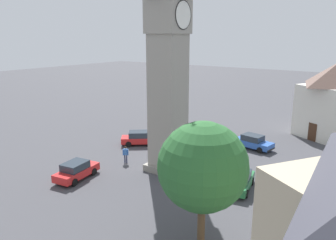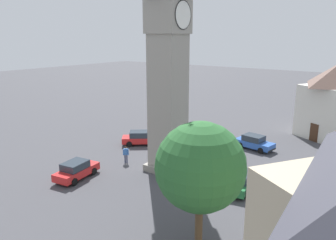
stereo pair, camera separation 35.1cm
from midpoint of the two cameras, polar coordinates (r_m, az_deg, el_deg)
name	(u,v)px [view 2 (the right image)]	position (r m, az deg, el deg)	size (l,w,h in m)	color
ground_plane	(168,169)	(30.62, 0.33, -8.50)	(200.00, 200.00, 0.00)	#424247
clock_tower	(168,27)	(28.26, 0.37, 15.72)	(3.96, 3.96, 21.47)	gray
car_blue_kerb	(178,129)	(40.87, 1.96, -1.50)	(4.46, 3.08, 1.53)	red
car_silver_kerb	(140,138)	(37.25, -4.54, -3.11)	(3.89, 4.28, 1.53)	red
car_red_corner	(254,142)	(36.90, 14.95, -3.73)	(2.31, 4.34, 1.53)	#2D5BB7
car_white_side	(76,170)	(29.51, -15.23, -8.33)	(4.34, 2.31, 1.53)	red
car_black_far	(239,181)	(27.11, 12.54, -10.22)	(4.39, 2.49, 1.53)	#236B38
pedestrian	(126,153)	(31.99, -6.99, -5.66)	(0.38, 0.49, 1.69)	#2D3351
tree	(200,167)	(18.31, 6.14, -8.08)	(5.05, 5.05, 7.44)	brown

